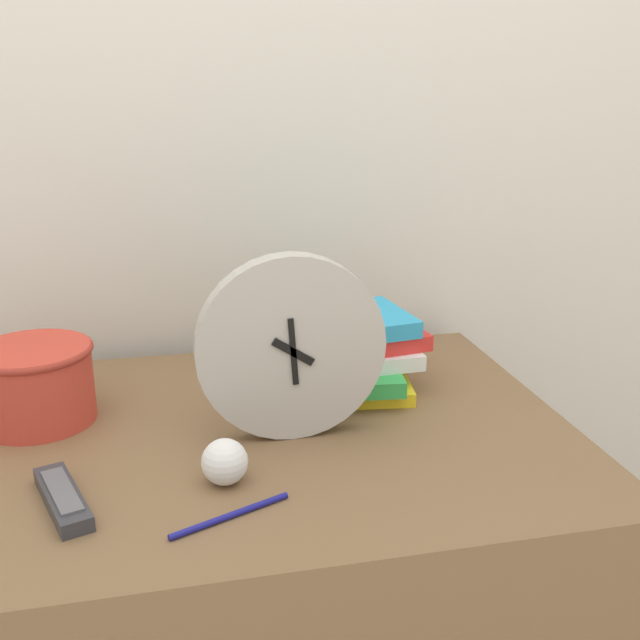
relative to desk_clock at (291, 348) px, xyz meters
The scene contains 7 objects.
wall_back 0.57m from the desk_clock, 107.68° to the left, with size 6.00×0.04×2.40m.
desk_clock is the anchor object (origin of this frame).
book_stack 0.20m from the desk_clock, 49.77° to the left, with size 0.25×0.21×0.13m.
basket 0.40m from the desk_clock, 160.31° to the left, with size 0.18×0.18×0.12m.
tv_remote 0.36m from the desk_clock, 157.87° to the right, with size 0.09×0.16×0.02m.
crumpled_paper_ball 0.19m from the desk_clock, 133.73° to the right, with size 0.06×0.06×0.06m.
pen 0.27m from the desk_clock, 119.39° to the right, with size 0.15×0.07×0.01m.
Camera 1 is at (-0.03, -0.67, 1.26)m, focal length 42.00 mm.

